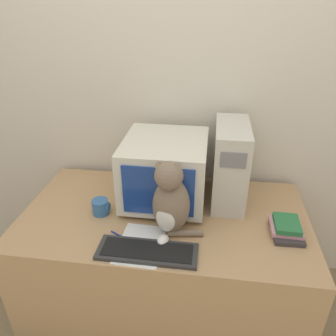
{
  "coord_description": "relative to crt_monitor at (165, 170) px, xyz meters",
  "views": [
    {
      "loc": [
        0.22,
        -1.02,
        1.77
      ],
      "look_at": [
        0.02,
        0.43,
        0.98
      ],
      "focal_mm": 35.0,
      "sensor_mm": 36.0,
      "label": 1
    }
  ],
  "objects": [
    {
      "name": "wall_back",
      "position": [
        0.02,
        0.34,
        0.36
      ],
      "size": [
        7.0,
        0.05,
        2.5
      ],
      "color": "beige",
      "rests_on": "ground_plane"
    },
    {
      "name": "keyboard",
      "position": [
        -0.02,
        -0.46,
        -0.18
      ],
      "size": [
        0.47,
        0.16,
        0.02
      ],
      "color": "#2D2D2D",
      "rests_on": "desk"
    },
    {
      "name": "computer_tower",
      "position": [
        0.36,
        0.06,
        0.03
      ],
      "size": [
        0.18,
        0.41,
        0.45
      ],
      "color": "beige",
      "rests_on": "desk"
    },
    {
      "name": "mug",
      "position": [
        -0.32,
        -0.19,
        -0.15
      ],
      "size": [
        0.1,
        0.09,
        0.08
      ],
      "color": "#33669E",
      "rests_on": "desk"
    },
    {
      "name": "cat",
      "position": [
        0.07,
        -0.29,
        -0.01
      ],
      "size": [
        0.28,
        0.26,
        0.4
      ],
      "rotation": [
        0.0,
        0.0,
        -0.24
      ],
      "color": "#7A6651",
      "rests_on": "desk"
    },
    {
      "name": "pen",
      "position": [
        -0.16,
        -0.37,
        -0.19
      ],
      "size": [
        0.12,
        0.07,
        0.01
      ],
      "color": "navy",
      "rests_on": "desk"
    },
    {
      "name": "desk",
      "position": [
        0.02,
        -0.15,
        -0.54
      ],
      "size": [
        1.55,
        0.84,
        0.7
      ],
      "color": "tan",
      "rests_on": "ground_plane"
    },
    {
      "name": "paper_sheet",
      "position": [
        -0.06,
        -0.41,
        -0.19
      ],
      "size": [
        0.22,
        0.3,
        0.0
      ],
      "color": "white",
      "rests_on": "desk"
    },
    {
      "name": "crt_monitor",
      "position": [
        0.0,
        0.0,
        0.0
      ],
      "size": [
        0.45,
        0.49,
        0.37
      ],
      "color": "beige",
      "rests_on": "desk"
    },
    {
      "name": "book_stack",
      "position": [
        0.64,
        -0.22,
        -0.16
      ],
      "size": [
        0.16,
        0.2,
        0.07
      ],
      "color": "#383333",
      "rests_on": "desk"
    }
  ]
}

